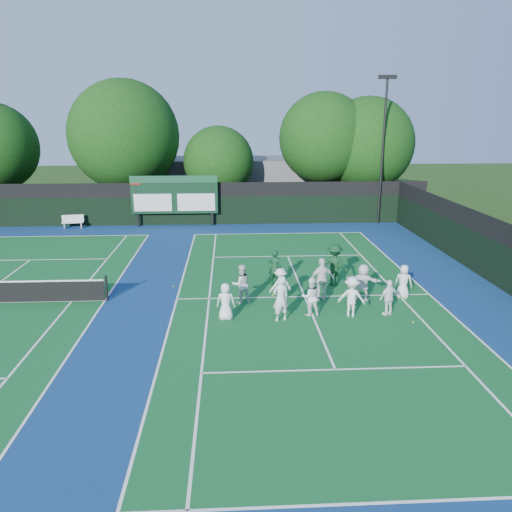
{
  "coord_description": "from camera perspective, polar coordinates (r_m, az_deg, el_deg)",
  "views": [
    {
      "loc": [
        -3.18,
        -19.07,
        7.59
      ],
      "look_at": [
        -2.0,
        3.0,
        1.3
      ],
      "focal_mm": 35.0,
      "sensor_mm": 36.0,
      "label": 1
    }
  ],
  "objects": [
    {
      "name": "player_back_0",
      "position": [
        20.69,
        -1.7,
        -3.21
      ],
      "size": [
        0.95,
        0.84,
        1.65
      ],
      "primitive_type": "imported",
      "rotation": [
        0.0,
        0.0,
        3.46
      ],
      "color": "silver",
      "rests_on": "ground"
    },
    {
      "name": "tennis_ball_2",
      "position": [
        19.89,
        17.52,
        -7.22
      ],
      "size": [
        0.07,
        0.07,
        0.07
      ],
      "primitive_type": "sphere",
      "color": "#C4D819",
      "rests_on": "ground"
    },
    {
      "name": "tennis_ball_4",
      "position": [
        22.11,
        9.85,
        -4.35
      ],
      "size": [
        0.07,
        0.07,
        0.07
      ],
      "primitive_type": "sphere",
      "color": "#C4D819",
      "rests_on": "ground"
    },
    {
      "name": "scoreboard",
      "position": [
        35.28,
        -9.33,
        6.87
      ],
      "size": [
        6.0,
        0.21,
        3.55
      ],
      "color": "black",
      "rests_on": "ground"
    },
    {
      "name": "player_front_2",
      "position": [
        19.57,
        6.27,
        -4.64
      ],
      "size": [
        0.77,
        0.61,
        1.52
      ],
      "primitive_type": "imported",
      "rotation": [
        0.0,
        0.0,
        3.19
      ],
      "color": "white",
      "rests_on": "ground"
    },
    {
      "name": "bench",
      "position": [
        36.8,
        -20.21,
        3.78
      ],
      "size": [
        1.49,
        0.64,
        0.91
      ],
      "color": "silver",
      "rests_on": "ground"
    },
    {
      "name": "clubhouse",
      "position": [
        43.45,
        -1.5,
        8.49
      ],
      "size": [
        18.0,
        6.0,
        4.0
      ],
      "primitive_type": "cube",
      "color": "#5B5B60",
      "rests_on": "ground"
    },
    {
      "name": "near_court",
      "position": [
        21.69,
        5.59,
        -4.65
      ],
      "size": [
        11.05,
        23.85,
        0.01
      ],
      "color": "#125825",
      "rests_on": "ground"
    },
    {
      "name": "court_apron",
      "position": [
        21.64,
        -10.39,
        -4.91
      ],
      "size": [
        34.0,
        32.0,
        0.01
      ],
      "primitive_type": "cube",
      "color": "navy",
      "rests_on": "ground"
    },
    {
      "name": "tennis_ball_3",
      "position": [
        23.07,
        -9.41,
        -3.46
      ],
      "size": [
        0.07,
        0.07,
        0.07
      ],
      "primitive_type": "sphere",
      "color": "#C4D819",
      "rests_on": "ground"
    },
    {
      "name": "player_back_2",
      "position": [
        21.14,
        7.54,
        -2.65
      ],
      "size": [
        1.15,
        0.69,
        1.84
      ],
      "primitive_type": "imported",
      "rotation": [
        0.0,
        0.0,
        3.38
      ],
      "color": "white",
      "rests_on": "ground"
    },
    {
      "name": "ground",
      "position": [
        20.77,
        5.99,
        -5.64
      ],
      "size": [
        120.0,
        120.0,
        0.0
      ],
      "primitive_type": "plane",
      "color": "#1C3A0F",
      "rests_on": "ground"
    },
    {
      "name": "player_front_0",
      "position": [
        19.08,
        -3.49,
        -5.22
      ],
      "size": [
        0.74,
        0.51,
        1.46
      ],
      "primitive_type": "imported",
      "rotation": [
        0.0,
        0.0,
        3.07
      ],
      "color": "white",
      "rests_on": "ground"
    },
    {
      "name": "back_fence",
      "position": [
        35.73,
        -7.58,
        5.7
      ],
      "size": [
        34.0,
        0.08,
        3.0
      ],
      "color": "black",
      "rests_on": "ground"
    },
    {
      "name": "player_back_4",
      "position": [
        22.12,
        16.5,
        -2.83
      ],
      "size": [
        0.86,
        0.73,
        1.48
      ],
      "primitive_type": "imported",
      "rotation": [
        0.0,
        0.0,
        2.71
      ],
      "color": "silver",
      "rests_on": "ground"
    },
    {
      "name": "player_front_1",
      "position": [
        18.91,
        2.85,
        -4.88
      ],
      "size": [
        0.76,
        0.62,
        1.79
      ],
      "primitive_type": "imported",
      "rotation": [
        0.0,
        0.0,
        3.47
      ],
      "color": "white",
      "rests_on": "ground"
    },
    {
      "name": "tree_b",
      "position": [
        39.43,
        -14.56,
        12.88
      ],
      "size": [
        8.17,
        8.17,
        10.16
      ],
      "color": "black",
      "rests_on": "ground"
    },
    {
      "name": "coach_left",
      "position": [
        22.84,
        2.17,
        -1.33
      ],
      "size": [
        0.72,
        0.61,
        1.67
      ],
      "primitive_type": "imported",
      "rotation": [
        0.0,
        0.0,
        2.73
      ],
      "color": "#0F371E",
      "rests_on": "ground"
    },
    {
      "name": "coach_right",
      "position": [
        23.03,
        8.98,
        -1.01
      ],
      "size": [
        1.42,
        1.09,
        1.95
      ],
      "primitive_type": "imported",
      "rotation": [
        0.0,
        0.0,
        2.82
      ],
      "color": "#0F371B",
      "rests_on": "ground"
    },
    {
      "name": "player_front_3",
      "position": [
        19.68,
        10.87,
        -4.59
      ],
      "size": [
        1.15,
        0.83,
        1.6
      ],
      "primitive_type": "imported",
      "rotation": [
        0.0,
        0.0,
        2.89
      ],
      "color": "white",
      "rests_on": "ground"
    },
    {
      "name": "tree_d",
      "position": [
        39.4,
        7.95,
        12.98
      ],
      "size": [
        6.84,
        6.84,
        9.29
      ],
      "color": "black",
      "rests_on": "ground"
    },
    {
      "name": "player_back_1",
      "position": [
        20.76,
        2.81,
        -3.39
      ],
      "size": [
        1.09,
        0.83,
        1.49
      ],
      "primitive_type": "imported",
      "rotation": [
        0.0,
        0.0,
        3.47
      ],
      "color": "white",
      "rests_on": "ground"
    },
    {
      "name": "divider_fence_right",
      "position": [
        24.29,
        27.17,
        -0.78
      ],
      "size": [
        0.08,
        32.0,
        3.0
      ],
      "color": "black",
      "rests_on": "ground"
    },
    {
      "name": "tree_e",
      "position": [
        40.19,
        12.75,
        12.11
      ],
      "size": [
        7.13,
        7.13,
        8.96
      ],
      "color": "black",
      "rests_on": "ground"
    },
    {
      "name": "tree_c",
      "position": [
        38.82,
        -4.07,
        10.52
      ],
      "size": [
        5.34,
        5.34,
        6.8
      ],
      "color": "black",
      "rests_on": "ground"
    },
    {
      "name": "tennis_ball_0",
      "position": [
        21.74,
        1.93,
        -4.46
      ],
      "size": [
        0.07,
        0.07,
        0.07
      ],
      "primitive_type": "sphere",
      "color": "#C4D819",
      "rests_on": "ground"
    },
    {
      "name": "player_back_3",
      "position": [
        21.49,
        12.13,
        -2.92
      ],
      "size": [
        1.54,
        0.97,
        1.59
      ],
      "primitive_type": "imported",
      "rotation": [
        0.0,
        0.0,
        2.77
      ],
      "color": "white",
      "rests_on": "ground"
    },
    {
      "name": "light_pole_right",
      "position": [
        36.4,
        14.4,
        13.37
      ],
      "size": [
        1.2,
        0.3,
        10.12
      ],
      "color": "black",
      "rests_on": "ground"
    },
    {
      "name": "player_front_4",
      "position": [
        20.12,
        14.95,
        -4.63
      ],
      "size": [
        0.92,
        0.64,
        1.45
      ],
      "primitive_type": "imported",
      "rotation": [
        0.0,
        0.0,
        3.52
      ],
      "color": "white",
      "rests_on": "ground"
    }
  ]
}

